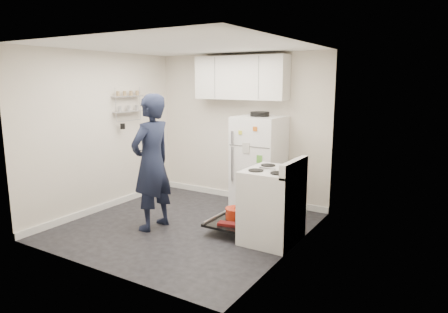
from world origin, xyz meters
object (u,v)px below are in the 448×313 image
Objects in this scene: open_oven_door at (233,218)px; person at (152,163)px; electric_range at (271,206)px; refrigerator at (259,163)px.

open_oven_door is 1.36m from person.
refrigerator reaches higher than electric_range.
person is (-1.03, -0.48, 0.75)m from open_oven_door.
refrigerator is at bearing 123.36° from electric_range.
person reaches higher than open_oven_door.
refrigerator reaches higher than open_oven_door.
person reaches higher than electric_range.
electric_range is 0.70× the size of refrigerator.
electric_range reaches higher than open_oven_door.
refrigerator is (-0.72, 1.10, 0.29)m from electric_range.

